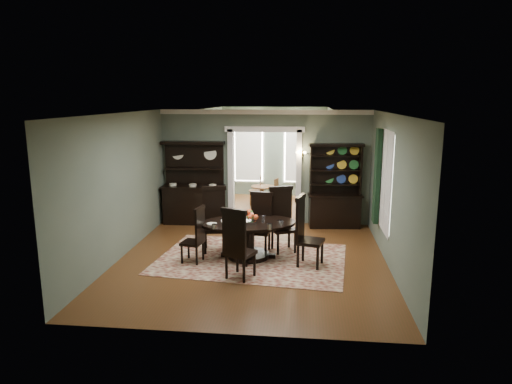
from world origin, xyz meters
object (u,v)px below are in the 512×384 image
dining_table (248,233)px  welsh_dresser (335,197)px  sideboard (194,195)px  parlor_table (263,193)px

dining_table → welsh_dresser: bearing=40.2°
sideboard → welsh_dresser: bearing=-1.8°
sideboard → welsh_dresser: 3.71m
dining_table → sideboard: bearing=111.7°
sideboard → welsh_dresser: (3.71, 0.02, 0.02)m
welsh_dresser → parlor_table: welsh_dresser is taller
dining_table → parlor_table: dining_table is taller
welsh_dresser → parlor_table: 2.81m
dining_table → parlor_table: 4.49m
welsh_dresser → dining_table: bearing=-131.8°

